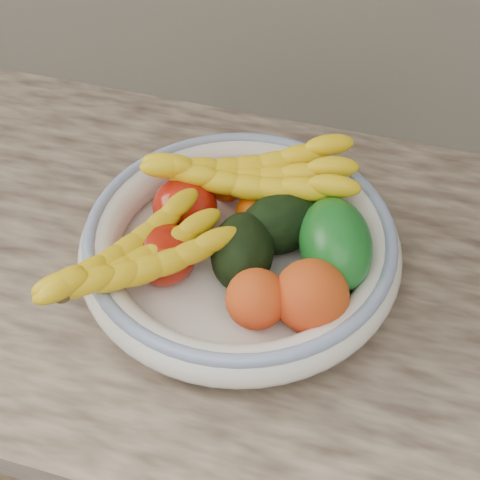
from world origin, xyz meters
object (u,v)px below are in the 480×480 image
Objects in this scene: banana_bunch_back at (249,180)px; banana_bunch_front at (134,263)px; fruit_bowl at (240,246)px; green_mango at (335,244)px.

banana_bunch_front is (-0.09, -0.16, -0.01)m from banana_bunch_back.
fruit_bowl is 0.12m from green_mango.
banana_bunch_front is at bearing -178.44° from green_mango.
green_mango is at bearing -29.52° from banana_bunch_front.
banana_bunch_back is at bearing 128.45° from green_mango.
banana_bunch_front reaches higher than fruit_bowl.
green_mango reaches higher than banana_bunch_back.
fruit_bowl is at bearing 162.11° from green_mango.
banana_bunch_back is 1.11× the size of banana_bunch_front.
green_mango reaches higher than banana_bunch_front.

